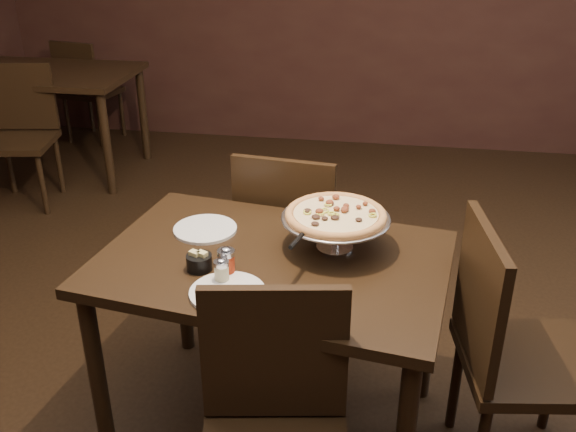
# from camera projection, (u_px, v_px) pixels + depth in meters

# --- Properties ---
(room) EXTENTS (6.04, 7.04, 2.84)m
(room) POSITION_uv_depth(u_px,v_px,m) (296.00, 88.00, 2.08)
(room) COLOR black
(room) RESTS_ON ground
(dining_table) EXTENTS (1.36, 1.01, 0.78)m
(dining_table) POSITION_uv_depth(u_px,v_px,m) (273.00, 282.00, 2.37)
(dining_table) COLOR black
(dining_table) RESTS_ON ground
(background_table) EXTENTS (1.28, 0.86, 0.80)m
(background_table) POSITION_uv_depth(u_px,v_px,m) (49.00, 85.00, 4.87)
(background_table) COLOR black
(background_table) RESTS_ON ground
(pizza_stand) EXTENTS (0.40, 0.40, 0.17)m
(pizza_stand) POSITION_uv_depth(u_px,v_px,m) (336.00, 216.00, 2.34)
(pizza_stand) COLOR silver
(pizza_stand) RESTS_ON dining_table
(parmesan_shaker) EXTENTS (0.05, 0.05, 0.09)m
(parmesan_shaker) POSITION_uv_depth(u_px,v_px,m) (222.00, 271.00, 2.16)
(parmesan_shaker) COLOR beige
(parmesan_shaker) RESTS_ON dining_table
(pepper_flake_shaker) EXTENTS (0.06, 0.06, 0.11)m
(pepper_flake_shaker) POSITION_uv_depth(u_px,v_px,m) (226.00, 262.00, 2.21)
(pepper_flake_shaker) COLOR maroon
(pepper_flake_shaker) RESTS_ON dining_table
(packet_caddy) EXTENTS (0.09, 0.09, 0.07)m
(packet_caddy) POSITION_uv_depth(u_px,v_px,m) (199.00, 262.00, 2.25)
(packet_caddy) COLOR black
(packet_caddy) RESTS_ON dining_table
(napkin_stack) EXTENTS (0.18, 0.18, 0.02)m
(napkin_stack) POSITION_uv_depth(u_px,v_px,m) (311.00, 315.00, 1.99)
(napkin_stack) COLOR white
(napkin_stack) RESTS_ON dining_table
(plate_left) EXTENTS (0.25, 0.25, 0.01)m
(plate_left) POSITION_uv_depth(u_px,v_px,m) (205.00, 229.00, 2.52)
(plate_left) COLOR silver
(plate_left) RESTS_ON dining_table
(plate_near) EXTENTS (0.25, 0.25, 0.01)m
(plate_near) POSITION_uv_depth(u_px,v_px,m) (227.00, 292.00, 2.11)
(plate_near) COLOR silver
(plate_near) RESTS_ON dining_table
(serving_spatula) EXTENTS (0.12, 0.12, 0.02)m
(serving_spatula) POSITION_uv_depth(u_px,v_px,m) (296.00, 241.00, 2.17)
(serving_spatula) COLOR silver
(serving_spatula) RESTS_ON pizza_stand
(chair_far) EXTENTS (0.51, 0.51, 0.98)m
(chair_far) POSITION_uv_depth(u_px,v_px,m) (291.00, 239.00, 2.99)
(chair_far) COLOR black
(chair_far) RESTS_ON ground
(chair_side) EXTENTS (0.53, 0.53, 1.00)m
(chair_side) POSITION_uv_depth(u_px,v_px,m) (510.00, 347.00, 2.24)
(chair_side) COLOR black
(chair_side) RESTS_ON ground
(bg_chair_far) EXTENTS (0.49, 0.49, 0.90)m
(bg_chair_far) POSITION_uv_depth(u_px,v_px,m) (86.00, 87.00, 5.59)
(bg_chair_far) COLOR black
(bg_chair_far) RESTS_ON ground
(bg_chair_near) EXTENTS (0.52, 0.52, 0.96)m
(bg_chair_near) POSITION_uv_depth(u_px,v_px,m) (21.00, 130.00, 4.45)
(bg_chair_near) COLOR black
(bg_chair_near) RESTS_ON ground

